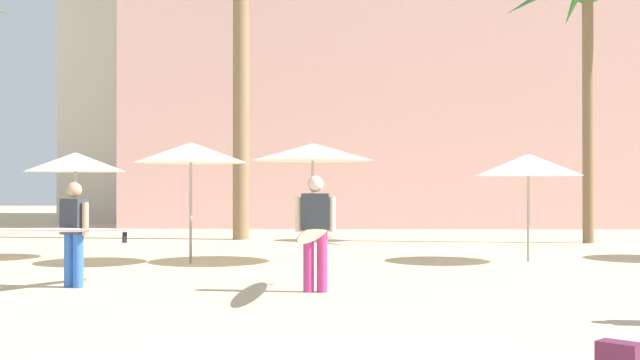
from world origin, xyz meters
name	(u,v)px	position (x,y,z in m)	size (l,w,h in m)	color
hotel_pink	(421,18)	(3.44, 29.42, 8.77)	(23.35, 10.05, 17.55)	beige
cafe_umbrella_0	(313,152)	(-0.43, 11.37, 2.26)	(2.53, 2.53, 2.45)	gray
cafe_umbrella_1	(75,162)	(-5.60, 12.11, 2.08)	(2.14, 2.14, 2.30)	gray
cafe_umbrella_2	(528,165)	(4.01, 11.64, 2.00)	(2.21, 2.21, 2.24)	gray
cafe_umbrella_5	(191,153)	(-2.89, 11.10, 2.24)	(2.29, 2.29, 2.45)	gray
person_mid_center	(315,230)	(-0.20, 6.64, 0.93)	(0.60, 2.82, 1.71)	#B7337F
person_near_right	(71,230)	(-3.95, 7.04, 0.89)	(1.75, 3.02, 1.63)	blue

